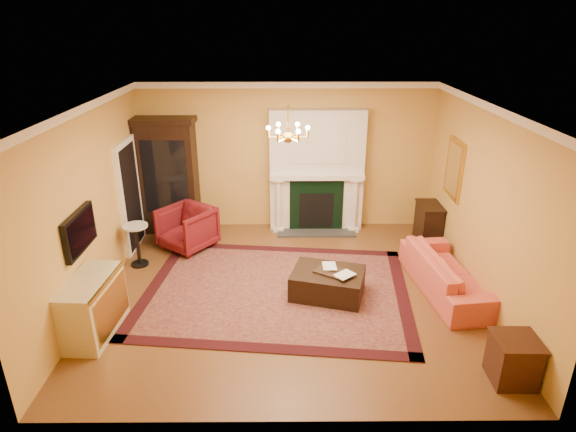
{
  "coord_description": "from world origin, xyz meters",
  "views": [
    {
      "loc": [
        -0.05,
        -6.8,
        4.14
      ],
      "look_at": [
        0.0,
        0.3,
        1.21
      ],
      "focal_mm": 30.0,
      "sensor_mm": 36.0,
      "label": 1
    }
  ],
  "objects_px": {
    "end_table": "(513,361)",
    "console_table": "(428,224)",
    "china_cabinet": "(169,179)",
    "wingback_armchair": "(187,226)",
    "pedestal_table": "(137,242)",
    "coral_sofa": "(449,267)",
    "commode": "(92,307)",
    "leather_ottoman": "(328,283)"
  },
  "relations": [
    {
      "from": "end_table",
      "to": "console_table",
      "type": "height_order",
      "value": "console_table"
    },
    {
      "from": "pedestal_table",
      "to": "leather_ottoman",
      "type": "height_order",
      "value": "pedestal_table"
    },
    {
      "from": "china_cabinet",
      "to": "leather_ottoman",
      "type": "bearing_deg",
      "value": -38.96
    },
    {
      "from": "coral_sofa",
      "to": "console_table",
      "type": "distance_m",
      "value": 1.87
    },
    {
      "from": "china_cabinet",
      "to": "wingback_armchair",
      "type": "height_order",
      "value": "china_cabinet"
    },
    {
      "from": "coral_sofa",
      "to": "console_table",
      "type": "xyz_separation_m",
      "value": [
        0.19,
        1.86,
        -0.05
      ]
    },
    {
      "from": "end_table",
      "to": "pedestal_table",
      "type": "bearing_deg",
      "value": 150.74
    },
    {
      "from": "end_table",
      "to": "leather_ottoman",
      "type": "relative_size",
      "value": 0.52
    },
    {
      "from": "console_table",
      "to": "wingback_armchair",
      "type": "bearing_deg",
      "value": -177.77
    },
    {
      "from": "leather_ottoman",
      "to": "wingback_armchair",
      "type": "bearing_deg",
      "value": 160.93
    },
    {
      "from": "commode",
      "to": "end_table",
      "type": "bearing_deg",
      "value": -6.61
    },
    {
      "from": "china_cabinet",
      "to": "coral_sofa",
      "type": "distance_m",
      "value": 5.61
    },
    {
      "from": "coral_sofa",
      "to": "end_table",
      "type": "xyz_separation_m",
      "value": [
        0.13,
        -2.12,
        -0.14
      ]
    },
    {
      "from": "wingback_armchair",
      "to": "leather_ottoman",
      "type": "distance_m",
      "value": 3.11
    },
    {
      "from": "wingback_armchair",
      "to": "commode",
      "type": "relative_size",
      "value": 0.79
    },
    {
      "from": "pedestal_table",
      "to": "coral_sofa",
      "type": "bearing_deg",
      "value": -9.77
    },
    {
      "from": "console_table",
      "to": "china_cabinet",
      "type": "bearing_deg",
      "value": 172.44
    },
    {
      "from": "pedestal_table",
      "to": "china_cabinet",
      "type": "bearing_deg",
      "value": 80.18
    },
    {
      "from": "coral_sofa",
      "to": "leather_ottoman",
      "type": "bearing_deg",
      "value": 87.2
    },
    {
      "from": "pedestal_table",
      "to": "end_table",
      "type": "height_order",
      "value": "pedestal_table"
    },
    {
      "from": "china_cabinet",
      "to": "end_table",
      "type": "height_order",
      "value": "china_cabinet"
    },
    {
      "from": "pedestal_table",
      "to": "console_table",
      "type": "xyz_separation_m",
      "value": [
        5.45,
        0.95,
        -0.08
      ]
    },
    {
      "from": "coral_sofa",
      "to": "leather_ottoman",
      "type": "xyz_separation_m",
      "value": [
        -1.96,
        -0.15,
        -0.2
      ]
    },
    {
      "from": "wingback_armchair",
      "to": "console_table",
      "type": "relative_size",
      "value": 1.2
    },
    {
      "from": "china_cabinet",
      "to": "commode",
      "type": "relative_size",
      "value": 1.97
    },
    {
      "from": "wingback_armchair",
      "to": "console_table",
      "type": "bearing_deg",
      "value": 39.65
    },
    {
      "from": "pedestal_table",
      "to": "end_table",
      "type": "distance_m",
      "value": 6.18
    },
    {
      "from": "commode",
      "to": "console_table",
      "type": "relative_size",
      "value": 1.52
    },
    {
      "from": "china_cabinet",
      "to": "end_table",
      "type": "relative_size",
      "value": 3.93
    },
    {
      "from": "commode",
      "to": "pedestal_table",
      "type": "bearing_deg",
      "value": 92.19
    },
    {
      "from": "leather_ottoman",
      "to": "coral_sofa",
      "type": "bearing_deg",
      "value": 19.69
    },
    {
      "from": "pedestal_table",
      "to": "commode",
      "type": "height_order",
      "value": "commode"
    },
    {
      "from": "commode",
      "to": "coral_sofa",
      "type": "distance_m",
      "value": 5.43
    },
    {
      "from": "china_cabinet",
      "to": "console_table",
      "type": "bearing_deg",
      "value": -4.91
    },
    {
      "from": "wingback_armchair",
      "to": "end_table",
      "type": "height_order",
      "value": "wingback_armchair"
    },
    {
      "from": "leather_ottoman",
      "to": "pedestal_table",
      "type": "bearing_deg",
      "value": 177.8
    },
    {
      "from": "end_table",
      "to": "console_table",
      "type": "xyz_separation_m",
      "value": [
        0.06,
        3.97,
        0.09
      ]
    },
    {
      "from": "coral_sofa",
      "to": "end_table",
      "type": "bearing_deg",
      "value": 176.52
    },
    {
      "from": "commode",
      "to": "leather_ottoman",
      "type": "height_order",
      "value": "commode"
    },
    {
      "from": "wingback_armchair",
      "to": "console_table",
      "type": "distance_m",
      "value": 4.71
    },
    {
      "from": "china_cabinet",
      "to": "commode",
      "type": "height_order",
      "value": "china_cabinet"
    },
    {
      "from": "commode",
      "to": "end_table",
      "type": "xyz_separation_m",
      "value": [
        5.45,
        -1.01,
        -0.14
      ]
    }
  ]
}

